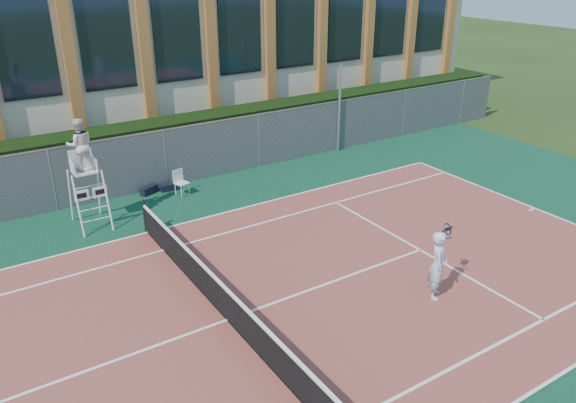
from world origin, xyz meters
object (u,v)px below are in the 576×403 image
umpire_chair (81,148)px  plastic_chair (180,180)px  tennis_player (438,265)px  steel_pole (339,108)px

umpire_chair → plastic_chair: (3.42, 0.79, -2.07)m
umpire_chair → tennis_player: 11.09m
umpire_chair → tennis_player: bearing=-55.2°
steel_pole → umpire_chair: steel_pole is taller
tennis_player → steel_pole: bearing=64.7°
steel_pole → tennis_player: steel_pole is taller
tennis_player → plastic_chair: bearing=106.2°
plastic_chair → tennis_player: 10.20m
steel_pole → umpire_chair: (-11.28, -1.65, 0.69)m
umpire_chair → tennis_player: size_ratio=1.96×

